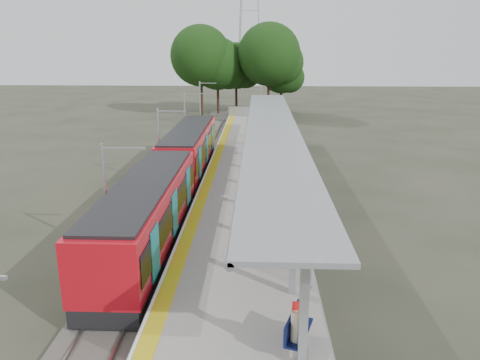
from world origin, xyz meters
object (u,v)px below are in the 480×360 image
at_px(train, 173,173).
at_px(bench_far, 267,138).
at_px(litter_bin, 266,158).
at_px(bench_mid, 276,155).
at_px(bench_near, 296,330).
at_px(info_pillar_near, 297,333).
at_px(info_pillar_far, 275,163).

relative_size(train, bench_far, 15.59).
relative_size(bench_far, litter_bin, 2.18).
xyz_separation_m(bench_mid, bench_far, (-0.61, 6.23, 0.09)).
distance_m(train, litter_bin, 9.16).
bearing_deg(train, bench_near, -67.51).
xyz_separation_m(bench_near, info_pillar_near, (0.01, -0.38, 0.15)).
relative_size(train, bench_near, 15.71).
relative_size(bench_mid, info_pillar_near, 0.86).
distance_m(bench_far, litter_bin, 6.58).
height_order(train, bench_near, train).
bearing_deg(train, info_pillar_near, -67.97).
xyz_separation_m(train, info_pillar_far, (6.40, 4.44, -0.37)).
bearing_deg(info_pillar_near, litter_bin, 93.91).
xyz_separation_m(bench_mid, info_pillar_near, (-0.23, -23.21, 0.24)).
relative_size(train, litter_bin, 33.93).
relative_size(bench_mid, litter_bin, 1.85).
bearing_deg(bench_near, info_pillar_near, -70.91).
xyz_separation_m(train, bench_near, (6.38, -15.42, -0.45)).
distance_m(bench_mid, info_pillar_far, 2.99).
bearing_deg(litter_bin, info_pillar_far, -77.14).
height_order(bench_far, litter_bin, bench_far).
distance_m(info_pillar_near, info_pillar_far, 20.23).
xyz_separation_m(train, litter_bin, (5.80, 7.06, -0.65)).
distance_m(bench_mid, info_pillar_near, 23.21).
relative_size(info_pillar_near, litter_bin, 2.16).
height_order(bench_near, litter_bin, bench_near).
xyz_separation_m(bench_far, litter_bin, (-0.21, -6.58, -0.21)).
relative_size(train, info_pillar_far, 17.47).
height_order(bench_near, info_pillar_far, info_pillar_far).
xyz_separation_m(train, bench_mid, (6.62, 7.41, -0.53)).
xyz_separation_m(info_pillar_near, info_pillar_far, (0.01, 20.23, -0.08)).
distance_m(bench_far, info_pillar_far, 9.21).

